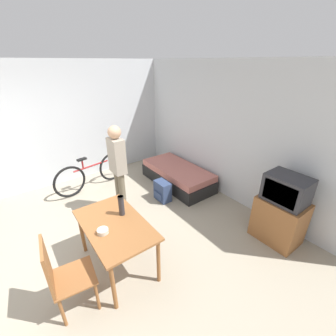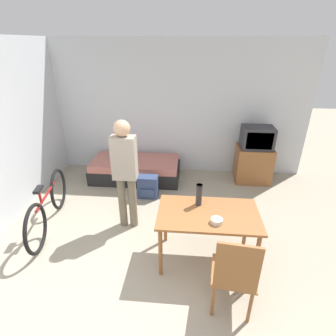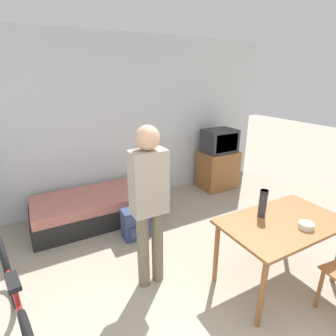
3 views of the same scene
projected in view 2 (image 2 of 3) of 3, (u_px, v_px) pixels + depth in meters
The scene contains 12 objects.
ground_plane at pixel (139, 313), 2.79m from camera, with size 20.00×20.00×0.00m, color #9E937F.
wall_back at pixel (168, 109), 5.38m from camera, with size 5.66×0.06×2.70m.
wall_left at pixel (3, 134), 3.97m from camera, with size 0.06×4.52×2.70m.
daybed at pixel (136, 169), 5.45m from camera, with size 1.80×0.86×0.42m.
tv at pixel (254, 156), 5.23m from camera, with size 0.69×0.52×1.15m.
dining_table at pixel (208, 219), 3.21m from camera, with size 1.23×0.73×0.73m.
wooden_chair at pixel (235, 273), 2.57m from camera, with size 0.50×0.50×1.01m.
bicycle at pixel (48, 206), 3.97m from camera, with size 0.36×1.73×0.78m.
person_standing at pixel (125, 168), 3.71m from camera, with size 0.34×0.23×1.69m.
thermos_flask at pixel (199, 194), 3.27m from camera, with size 0.08×0.08×0.29m.
mate_bowl at pixel (217, 221), 2.99m from camera, with size 0.14×0.14×0.06m.
backpack at pixel (148, 187), 4.79m from camera, with size 0.36×0.24×0.42m.
Camera 2 is at (0.47, -1.80, 2.61)m, focal length 28.00 mm.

